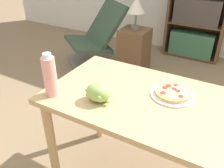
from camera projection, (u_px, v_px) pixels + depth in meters
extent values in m
cube|color=tan|center=(139.00, 98.00, 1.40)|extent=(1.08, 0.70, 0.03)
cylinder|color=tan|center=(52.00, 147.00, 1.58)|extent=(0.06, 0.06, 0.73)
cylinder|color=tan|center=(99.00, 103.00, 2.02)|extent=(0.06, 0.06, 0.73)
cylinder|color=tan|center=(218.00, 143.00, 1.61)|extent=(0.06, 0.06, 0.73)
cylinder|color=white|center=(172.00, 95.00, 1.39)|extent=(0.26, 0.26, 0.01)
cylinder|color=#DBB26B|center=(173.00, 93.00, 1.38)|extent=(0.20, 0.20, 0.02)
cylinder|color=#EACC7A|center=(173.00, 91.00, 1.38)|extent=(0.18, 0.18, 0.00)
cylinder|color=#A83328|center=(165.00, 87.00, 1.41)|extent=(0.03, 0.03, 0.00)
cylinder|color=#A83328|center=(163.00, 93.00, 1.35)|extent=(0.03, 0.03, 0.00)
cylinder|color=#A83328|center=(169.00, 85.00, 1.42)|extent=(0.03, 0.03, 0.00)
cylinder|color=#A83328|center=(176.00, 85.00, 1.43)|extent=(0.03, 0.03, 0.00)
cylinder|color=#A83328|center=(177.00, 91.00, 1.37)|extent=(0.03, 0.03, 0.00)
cylinder|color=#A83328|center=(174.00, 88.00, 1.39)|extent=(0.03, 0.03, 0.00)
cylinder|color=#A83328|center=(181.00, 96.00, 1.32)|extent=(0.03, 0.03, 0.00)
ellipsoid|color=#93BC5B|center=(98.00, 92.00, 1.32)|extent=(0.15, 0.11, 0.11)
sphere|color=#93BC5B|center=(96.00, 91.00, 1.34)|extent=(0.03, 0.03, 0.03)
sphere|color=#93BC5B|center=(100.00, 99.00, 1.30)|extent=(0.03, 0.03, 0.03)
sphere|color=#93BC5B|center=(108.00, 102.00, 1.29)|extent=(0.02, 0.02, 0.02)
sphere|color=#93BC5B|center=(101.00, 93.00, 1.36)|extent=(0.03, 0.03, 0.03)
sphere|color=#93BC5B|center=(87.00, 90.00, 1.32)|extent=(0.02, 0.02, 0.02)
sphere|color=#93BC5B|center=(87.00, 94.00, 1.34)|extent=(0.02, 0.02, 0.02)
sphere|color=#93BC5B|center=(107.00, 100.00, 1.33)|extent=(0.02, 0.02, 0.02)
sphere|color=#93BC5B|center=(99.00, 97.00, 1.27)|extent=(0.03, 0.03, 0.03)
cylinder|color=pink|center=(50.00, 77.00, 1.34)|extent=(0.08, 0.08, 0.24)
cylinder|color=white|center=(47.00, 56.00, 1.28)|extent=(0.05, 0.05, 0.03)
cube|color=slate|center=(92.00, 63.00, 3.43)|extent=(0.80, 0.79, 0.10)
cube|color=#334733|center=(88.00, 44.00, 3.22)|extent=(0.81, 0.78, 0.14)
cube|color=#334733|center=(105.00, 23.00, 3.22)|extent=(0.75, 0.71, 0.55)
cube|color=brown|center=(172.00, 4.00, 3.55)|extent=(0.04, 0.32, 1.51)
cube|color=brown|center=(201.00, 5.00, 3.50)|extent=(0.83, 0.01, 1.51)
cube|color=brown|center=(190.00, 54.00, 3.76)|extent=(0.75, 0.30, 0.02)
cube|color=#3D704C|center=(192.00, 44.00, 3.65)|extent=(0.64, 0.22, 0.35)
cube|color=brown|center=(196.00, 24.00, 3.51)|extent=(0.75, 0.30, 0.02)
cube|color=#4C423D|center=(198.00, 11.00, 3.40)|extent=(0.64, 0.22, 0.35)
cube|color=brown|center=(134.00, 53.00, 3.08)|extent=(0.34, 0.34, 0.62)
cylinder|color=#665B51|center=(135.00, 27.00, 2.91)|extent=(0.11, 0.11, 0.05)
cylinder|color=#665B51|center=(136.00, 19.00, 2.86)|extent=(0.02, 0.02, 0.16)
cone|color=beige|center=(136.00, 5.00, 2.77)|extent=(0.21, 0.21, 0.19)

